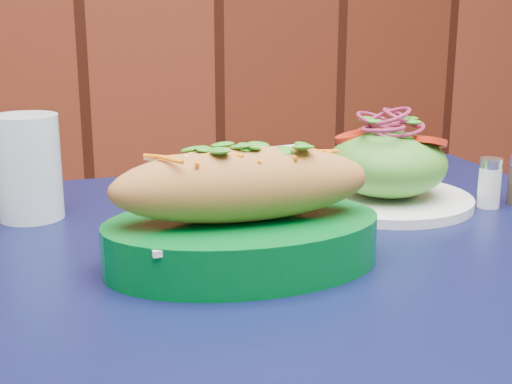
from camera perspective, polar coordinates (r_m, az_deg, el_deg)
name	(u,v)px	position (r m, az deg, el deg)	size (l,w,h in m)	color
cafe_table	(323,327)	(0.79, 5.37, -10.70)	(0.81, 0.81, 0.75)	black
banh_mi_basket	(243,216)	(0.69, -1.07, -1.95)	(0.28, 0.19, 0.13)	#005C1D
salad_plate	(387,170)	(0.93, 10.42, 1.76)	(0.22, 0.22, 0.12)	white
water_glass	(28,167)	(0.89, -17.76, 1.90)	(0.08, 0.08, 0.13)	silver
salt_shaker	(490,183)	(0.95, 18.19, 0.70)	(0.03, 0.03, 0.06)	white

